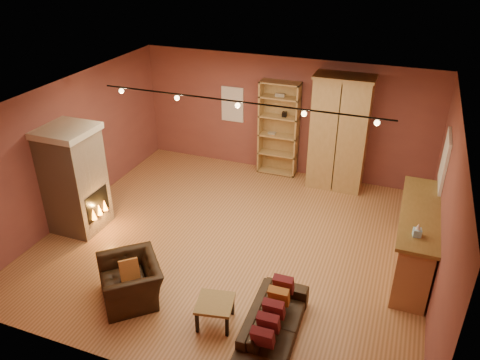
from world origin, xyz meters
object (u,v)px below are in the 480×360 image
at_px(bar_counter, 415,240).
at_px(fireplace, 75,179).
at_px(bookcase, 279,128).
at_px(coffee_table, 215,305).
at_px(armoire, 339,133).
at_px(loveseat, 273,320).
at_px(armchair, 130,275).

bearing_deg(bar_counter, fireplace, -171.48).
xyz_separation_m(bookcase, coffee_table, (0.58, -5.22, -0.81)).
relative_size(fireplace, armoire, 0.81).
bearing_deg(bar_counter, bookcase, 139.48).
relative_size(bookcase, bar_counter, 0.93).
bearing_deg(bookcase, coffee_table, -83.61).
distance_m(bookcase, loveseat, 5.47).
xyz_separation_m(bar_counter, loveseat, (-1.78, -2.41, -0.23)).
relative_size(bookcase, armoire, 0.87).
xyz_separation_m(bookcase, armoire, (1.44, -0.21, 0.15)).
distance_m(bookcase, armoire, 1.46).
xyz_separation_m(armoire, coffee_table, (-0.85, -5.00, -0.96)).
bearing_deg(fireplace, loveseat, -18.34).
distance_m(bar_counter, coffee_table, 3.63).
height_order(armchair, coffee_table, armchair).
xyz_separation_m(armoire, loveseat, (0.05, -5.00, -0.94)).
height_order(fireplace, bookcase, bookcase).
height_order(bar_counter, coffee_table, bar_counter).
bearing_deg(armoire, bar_counter, -54.67).
height_order(bookcase, bar_counter, bookcase).
height_order(bookcase, loveseat, bookcase).
xyz_separation_m(armoire, bar_counter, (1.83, -2.58, -0.71)).
bearing_deg(armoire, coffee_table, -99.69).
bearing_deg(loveseat, armoire, -1.21).
height_order(fireplace, coffee_table, fireplace).
relative_size(armoire, bar_counter, 1.06).
distance_m(fireplace, armchair, 2.60).
xyz_separation_m(bar_counter, armchair, (-4.16, -2.38, -0.14)).
bearing_deg(bookcase, armchair, -99.80).
distance_m(loveseat, armchair, 2.38).
relative_size(armoire, armchair, 2.15).
height_order(bar_counter, armchair, bar_counter).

